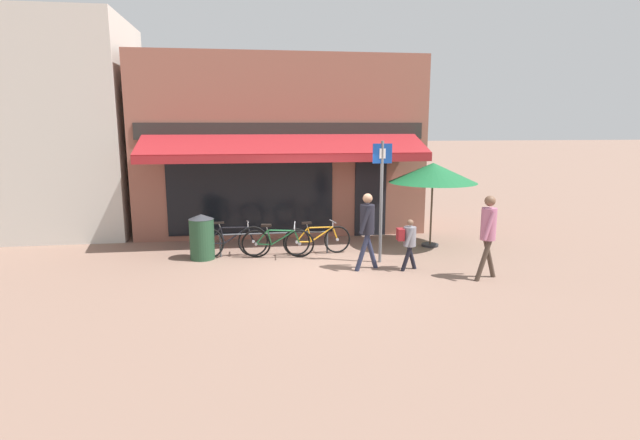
{
  "coord_description": "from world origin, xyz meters",
  "views": [
    {
      "loc": [
        -1.56,
        -10.58,
        3.17
      ],
      "look_at": [
        0.02,
        0.24,
        1.05
      ],
      "focal_mm": 28.0,
      "sensor_mm": 36.0,
      "label": 1
    }
  ],
  "objects_px": {
    "parking_sign": "(381,190)",
    "pedestrian_second_adult": "(488,228)",
    "pedestrian_adult": "(367,223)",
    "bicycle_green": "(278,243)",
    "litter_bin": "(202,237)",
    "bicycle_black": "(231,241)",
    "bicycle_orange": "(317,240)",
    "pedestrian_child": "(408,239)",
    "cafe_parasol": "(433,173)"
  },
  "relations": [
    {
      "from": "parking_sign",
      "to": "pedestrian_second_adult",
      "type": "bearing_deg",
      "value": -40.22
    },
    {
      "from": "pedestrian_adult",
      "to": "bicycle_green",
      "type": "bearing_deg",
      "value": 146.62
    },
    {
      "from": "bicycle_green",
      "to": "litter_bin",
      "type": "distance_m",
      "value": 1.79
    },
    {
      "from": "bicycle_black",
      "to": "parking_sign",
      "type": "distance_m",
      "value": 3.79
    },
    {
      "from": "bicycle_orange",
      "to": "parking_sign",
      "type": "bearing_deg",
      "value": -41.49
    },
    {
      "from": "pedestrian_child",
      "to": "parking_sign",
      "type": "relative_size",
      "value": 0.41
    },
    {
      "from": "pedestrian_adult",
      "to": "cafe_parasol",
      "type": "xyz_separation_m",
      "value": [
        2.16,
        1.84,
        0.88
      ]
    },
    {
      "from": "pedestrian_child",
      "to": "cafe_parasol",
      "type": "relative_size",
      "value": 0.51
    },
    {
      "from": "bicycle_orange",
      "to": "litter_bin",
      "type": "xyz_separation_m",
      "value": [
        -2.75,
        -0.04,
        0.17
      ]
    },
    {
      "from": "pedestrian_second_adult",
      "to": "parking_sign",
      "type": "height_order",
      "value": "parking_sign"
    },
    {
      "from": "bicycle_orange",
      "to": "cafe_parasol",
      "type": "relative_size",
      "value": 0.76
    },
    {
      "from": "parking_sign",
      "to": "bicycle_black",
      "type": "bearing_deg",
      "value": 164.42
    },
    {
      "from": "pedestrian_adult",
      "to": "cafe_parasol",
      "type": "distance_m",
      "value": 2.97
    },
    {
      "from": "bicycle_green",
      "to": "pedestrian_child",
      "type": "height_order",
      "value": "pedestrian_child"
    },
    {
      "from": "bicycle_black",
      "to": "pedestrian_second_adult",
      "type": "relative_size",
      "value": 1.02
    },
    {
      "from": "pedestrian_adult",
      "to": "litter_bin",
      "type": "relative_size",
      "value": 1.58
    },
    {
      "from": "parking_sign",
      "to": "pedestrian_adult",
      "type": "bearing_deg",
      "value": -130.43
    },
    {
      "from": "pedestrian_adult",
      "to": "parking_sign",
      "type": "bearing_deg",
      "value": 49.26
    },
    {
      "from": "pedestrian_child",
      "to": "pedestrian_adult",
      "type": "bearing_deg",
      "value": 172.12
    },
    {
      "from": "pedestrian_child",
      "to": "cafe_parasol",
      "type": "xyz_separation_m",
      "value": [
        1.27,
        2.01,
        1.22
      ]
    },
    {
      "from": "bicycle_black",
      "to": "bicycle_green",
      "type": "distance_m",
      "value": 1.14
    },
    {
      "from": "bicycle_green",
      "to": "parking_sign",
      "type": "xyz_separation_m",
      "value": [
        2.33,
        -0.7,
        1.31
      ]
    },
    {
      "from": "bicycle_black",
      "to": "pedestrian_adult",
      "type": "height_order",
      "value": "pedestrian_adult"
    },
    {
      "from": "bicycle_green",
      "to": "bicycle_orange",
      "type": "bearing_deg",
      "value": 20.26
    },
    {
      "from": "bicycle_orange",
      "to": "pedestrian_second_adult",
      "type": "height_order",
      "value": "pedestrian_second_adult"
    },
    {
      "from": "litter_bin",
      "to": "pedestrian_adult",
      "type": "bearing_deg",
      "value": -21.14
    },
    {
      "from": "bicycle_black",
      "to": "bicycle_green",
      "type": "relative_size",
      "value": 1.03
    },
    {
      "from": "bicycle_green",
      "to": "pedestrian_second_adult",
      "type": "relative_size",
      "value": 0.99
    },
    {
      "from": "pedestrian_second_adult",
      "to": "bicycle_green",
      "type": "bearing_deg",
      "value": 146.74
    },
    {
      "from": "litter_bin",
      "to": "pedestrian_second_adult",
      "type": "bearing_deg",
      "value": -22.34
    },
    {
      "from": "litter_bin",
      "to": "parking_sign",
      "type": "xyz_separation_m",
      "value": [
        4.1,
        -0.89,
        1.15
      ]
    },
    {
      "from": "litter_bin",
      "to": "cafe_parasol",
      "type": "bearing_deg",
      "value": 4.17
    },
    {
      "from": "parking_sign",
      "to": "cafe_parasol",
      "type": "relative_size",
      "value": 1.24
    },
    {
      "from": "cafe_parasol",
      "to": "pedestrian_child",
      "type": "bearing_deg",
      "value": -122.39
    },
    {
      "from": "pedestrian_child",
      "to": "pedestrian_second_adult",
      "type": "relative_size",
      "value": 0.65
    },
    {
      "from": "bicycle_black",
      "to": "bicycle_orange",
      "type": "height_order",
      "value": "bicycle_black"
    },
    {
      "from": "bicycle_black",
      "to": "pedestrian_adult",
      "type": "relative_size",
      "value": 1.05
    },
    {
      "from": "pedestrian_adult",
      "to": "pedestrian_second_adult",
      "type": "bearing_deg",
      "value": -24.53
    },
    {
      "from": "bicycle_orange",
      "to": "pedestrian_second_adult",
      "type": "relative_size",
      "value": 0.97
    },
    {
      "from": "cafe_parasol",
      "to": "parking_sign",
      "type": "bearing_deg",
      "value": -142.49
    },
    {
      "from": "bicycle_orange",
      "to": "cafe_parasol",
      "type": "xyz_separation_m",
      "value": [
        3.06,
        0.39,
        1.55
      ]
    },
    {
      "from": "parking_sign",
      "to": "cafe_parasol",
      "type": "height_order",
      "value": "parking_sign"
    },
    {
      "from": "bicycle_green",
      "to": "parking_sign",
      "type": "distance_m",
      "value": 2.76
    },
    {
      "from": "bicycle_orange",
      "to": "pedestrian_adult",
      "type": "relative_size",
      "value": 1.0
    },
    {
      "from": "litter_bin",
      "to": "parking_sign",
      "type": "bearing_deg",
      "value": -12.22
    },
    {
      "from": "parking_sign",
      "to": "litter_bin",
      "type": "bearing_deg",
      "value": 167.78
    },
    {
      "from": "pedestrian_second_adult",
      "to": "cafe_parasol",
      "type": "distance_m",
      "value": 2.99
    },
    {
      "from": "bicycle_green",
      "to": "parking_sign",
      "type": "height_order",
      "value": "parking_sign"
    },
    {
      "from": "parking_sign",
      "to": "bicycle_green",
      "type": "bearing_deg",
      "value": 163.27
    },
    {
      "from": "bicycle_black",
      "to": "parking_sign",
      "type": "height_order",
      "value": "parking_sign"
    }
  ]
}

